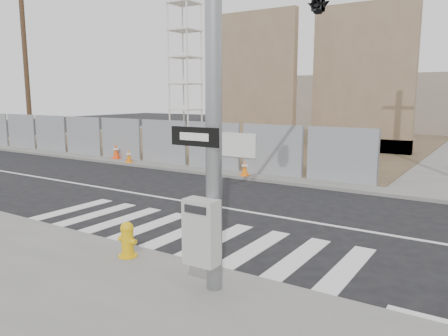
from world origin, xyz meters
The scene contains 13 objects.
ground centered at (0.00, 0.00, 0.00)m, with size 100.00×100.00×0.00m, color black.
sidewalk_far centered at (0.00, 14.00, 0.06)m, with size 50.00×20.00×0.12m, color slate.
signal_pole centered at (2.49, -2.05, 4.78)m, with size 0.96×5.87×7.00m.
chain_link_fence centered at (-10.00, 5.00, 1.12)m, with size 24.60×0.04×2.00m, color gray.
concrete_wall_left centered at (-7.00, 13.08, 3.38)m, with size 6.00×1.30×8.00m.
concrete_wall_right centered at (-0.50, 14.08, 3.38)m, with size 5.50×1.30×8.00m.
crane_tower centered at (-15.00, 17.00, 9.02)m, with size 2.60×2.60×18.15m.
utility_pole_left centered at (-18.00, 5.50, 5.20)m, with size 1.60×0.28×10.00m.
fire_hydrant centered at (0.27, -4.55, 0.47)m, with size 0.44×0.43×0.71m.
traffic_cone_a centered at (-15.45, 5.37, 0.50)m, with size 0.52×0.52×0.77m.
traffic_cone_b centered at (-9.93, 4.79, 0.49)m, with size 0.45×0.45×0.75m.
traffic_cone_c centered at (-8.47, 4.22, 0.43)m, with size 0.37×0.37×0.63m.
traffic_cone_d centered at (-2.18, 4.22, 0.43)m, with size 0.38×0.38×0.64m.
Camera 1 is at (6.31, -10.39, 3.26)m, focal length 35.00 mm.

